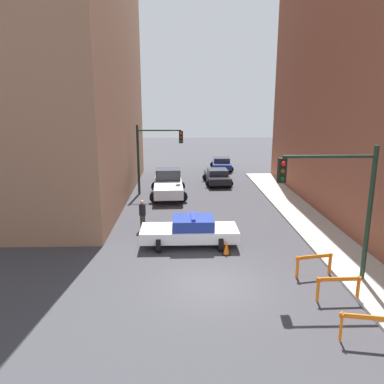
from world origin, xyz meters
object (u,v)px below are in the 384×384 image
object	(u,v)px
parked_car_near	(217,176)
barrier_mid	(338,285)
barrier_front	(368,324)
police_car	(190,231)
parked_car_mid	(222,163)
white_truck	(168,184)
traffic_light_near	(340,194)
traffic_cone	(226,248)
pedestrian_crossing	(142,214)
barrier_back	(314,262)
traffic_light_far	(153,149)

from	to	relation	value
parked_car_near	barrier_mid	distance (m)	19.46
barrier_front	barrier_mid	bearing A→B (deg)	87.00
parked_car_near	police_car	bearing A→B (deg)	-103.17
police_car	parked_car_mid	distance (m)	20.88
white_truck	barrier_mid	bearing A→B (deg)	-69.60
traffic_light_near	parked_car_mid	size ratio (longest dim) A/B	1.18
traffic_cone	white_truck	bearing A→B (deg)	105.37
police_car	pedestrian_crossing	world-z (taller)	pedestrian_crossing
white_truck	barrier_front	distance (m)	18.79
white_truck	parked_car_near	xyz separation A→B (m)	(4.03, 4.00, -0.23)
parked_car_mid	traffic_cone	bearing A→B (deg)	-92.23
white_truck	parked_car_near	bearing A→B (deg)	42.20
parked_car_near	barrier_mid	world-z (taller)	parked_car_near
barrier_front	parked_car_mid	bearing A→B (deg)	92.59
parked_car_mid	barrier_mid	distance (m)	26.04
barrier_mid	traffic_cone	xyz separation A→B (m)	(-3.44, 4.20, -0.30)
barrier_mid	barrier_back	distance (m)	1.96
parked_car_near	pedestrian_crossing	xyz separation A→B (m)	(-5.17, -11.52, 0.19)
parked_car_mid	barrier_front	distance (m)	28.41
traffic_light_near	barrier_mid	world-z (taller)	traffic_light_near
barrier_mid	parked_car_mid	bearing A→B (deg)	93.10
parked_car_near	traffic_cone	distance (m)	15.14
barrier_back	white_truck	bearing A→B (deg)	115.29
police_car	barrier_front	xyz separation A→B (m)	(4.95, -7.83, -0.11)
traffic_light_near	traffic_cone	world-z (taller)	traffic_light_near
police_car	parked_car_near	xyz separation A→B (m)	(2.62, 13.85, -0.05)
traffic_light_far	pedestrian_crossing	world-z (taller)	traffic_light_far
pedestrian_crossing	parked_car_near	bearing A→B (deg)	177.02
traffic_light_far	white_truck	xyz separation A→B (m)	(1.13, -0.62, -2.49)
barrier_mid	police_car	bearing A→B (deg)	132.99
parked_car_mid	barrier_mid	bearing A→B (deg)	-83.81
traffic_light_near	traffic_light_far	size ratio (longest dim) A/B	1.00
traffic_light_near	traffic_light_far	xyz separation A→B (m)	(-8.03, 14.45, -0.13)
traffic_light_far	pedestrian_crossing	bearing A→B (deg)	-90.06
parked_car_near	barrier_front	world-z (taller)	parked_car_near
barrier_front	barrier_back	distance (m)	4.32
parked_car_near	barrier_back	bearing A→B (deg)	-84.99
parked_car_mid	pedestrian_crossing	bearing A→B (deg)	-105.76
parked_car_mid	pedestrian_crossing	size ratio (longest dim) A/B	2.64
traffic_cone	traffic_light_near	bearing A→B (deg)	-35.27
traffic_light_far	pedestrian_crossing	size ratio (longest dim) A/B	3.13
police_car	barrier_mid	distance (m)	7.45
white_truck	barrier_back	size ratio (longest dim) A/B	3.47
barrier_front	police_car	bearing A→B (deg)	122.34
traffic_light_near	parked_car_near	world-z (taller)	traffic_light_near
barrier_back	traffic_cone	world-z (taller)	barrier_back
traffic_light_far	police_car	size ratio (longest dim) A/B	1.10
white_truck	traffic_cone	distance (m)	11.53
parked_car_mid	traffic_cone	size ratio (longest dim) A/B	6.69
traffic_light_far	parked_car_mid	world-z (taller)	traffic_light_far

